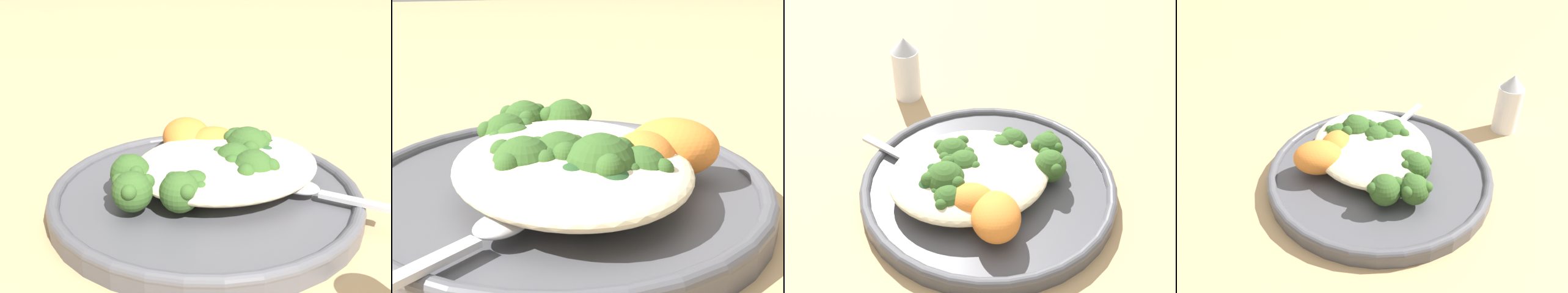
# 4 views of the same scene
# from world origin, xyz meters

# --- Properties ---
(ground_plane) EXTENTS (4.00, 4.00, 0.00)m
(ground_plane) POSITION_xyz_m (0.00, 0.00, 0.00)
(ground_plane) COLOR tan
(plate) EXTENTS (0.28, 0.28, 0.02)m
(plate) POSITION_xyz_m (0.02, -0.01, 0.01)
(plate) COLOR #4C4C51
(plate) RESTS_ON ground_plane
(quinoa_mound) EXTENTS (0.17, 0.15, 0.03)m
(quinoa_mound) POSITION_xyz_m (-0.01, -0.01, 0.04)
(quinoa_mound) COLOR beige
(quinoa_mound) RESTS_ON plate
(broccoli_stalk_0) EXTENTS (0.08, 0.05, 0.04)m
(broccoli_stalk_0) POSITION_xyz_m (0.08, -0.03, 0.04)
(broccoli_stalk_0) COLOR #9EBC66
(broccoli_stalk_0) RESTS_ON plate
(broccoli_stalk_1) EXTENTS (0.09, 0.08, 0.03)m
(broccoli_stalk_1) POSITION_xyz_m (0.08, -0.00, 0.04)
(broccoli_stalk_1) COLOR #9EBC66
(broccoli_stalk_1) RESTS_ON plate
(broccoli_stalk_2) EXTENTS (0.05, 0.11, 0.03)m
(broccoli_stalk_2) POSITION_xyz_m (0.05, 0.01, 0.04)
(broccoli_stalk_2) COLOR #9EBC66
(broccoli_stalk_2) RESTS_ON plate
(broccoli_stalk_3) EXTENTS (0.03, 0.10, 0.03)m
(broccoli_stalk_3) POSITION_xyz_m (0.04, 0.00, 0.03)
(broccoli_stalk_3) COLOR #9EBC66
(broccoli_stalk_3) RESTS_ON plate
(broccoli_stalk_4) EXTENTS (0.08, 0.10, 0.04)m
(broccoli_stalk_4) POSITION_xyz_m (-0.01, 0.01, 0.04)
(broccoli_stalk_4) COLOR #9EBC66
(broccoli_stalk_4) RESTS_ON plate
(broccoli_stalk_5) EXTENTS (0.07, 0.07, 0.04)m
(broccoli_stalk_5) POSITION_xyz_m (-0.00, -0.01, 0.04)
(broccoli_stalk_5) COLOR #9EBC66
(broccoli_stalk_5) RESTS_ON plate
(broccoli_stalk_6) EXTENTS (0.11, 0.06, 0.04)m
(broccoli_stalk_6) POSITION_xyz_m (-0.03, -0.02, 0.04)
(broccoli_stalk_6) COLOR #9EBC66
(broccoli_stalk_6) RESTS_ON plate
(broccoli_stalk_7) EXTENTS (0.10, 0.04, 0.04)m
(broccoli_stalk_7) POSITION_xyz_m (-0.02, -0.04, 0.04)
(broccoli_stalk_7) COLOR #9EBC66
(broccoli_stalk_7) RESTS_ON plate
(sweet_potato_chunk_0) EXTENTS (0.06, 0.07, 0.04)m
(sweet_potato_chunk_0) POSITION_xyz_m (0.00, -0.08, 0.04)
(sweet_potato_chunk_0) COLOR orange
(sweet_potato_chunk_0) RESTS_ON plate
(sweet_potato_chunk_1) EXTENTS (0.07, 0.06, 0.04)m
(sweet_potato_chunk_1) POSITION_xyz_m (-0.02, -0.05, 0.04)
(sweet_potato_chunk_1) COLOR orange
(sweet_potato_chunk_1) RESTS_ON plate
(kale_tuft) EXTENTS (0.04, 0.05, 0.03)m
(kale_tuft) POSITION_xyz_m (-0.04, -0.01, 0.04)
(kale_tuft) COLOR #234723
(kale_tuft) RESTS_ON plate
(spoon) EXTENTS (0.07, 0.09, 0.01)m
(spoon) POSITION_xyz_m (-0.06, 0.05, 0.03)
(spoon) COLOR #B7B7BC
(spoon) RESTS_ON plate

